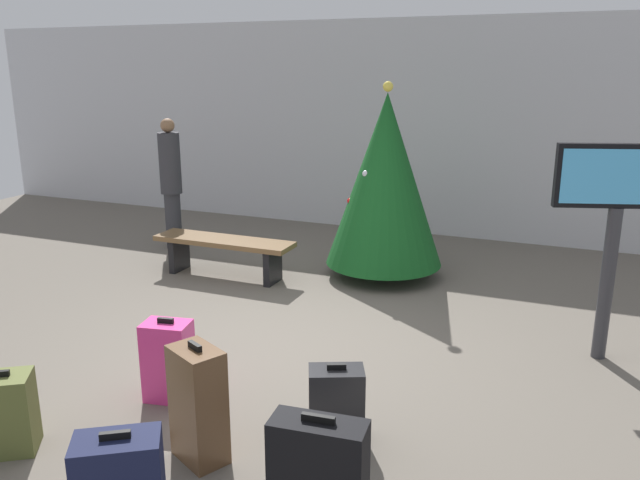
{
  "coord_description": "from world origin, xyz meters",
  "views": [
    {
      "loc": [
        2.41,
        -4.72,
        2.48
      ],
      "look_at": [
        0.18,
        0.66,
        0.9
      ],
      "focal_mm": 35.6,
      "sensor_mm": 36.0,
      "label": 1
    }
  ],
  "objects_px": {
    "suitcase_2": "(168,361)",
    "suitcase_5": "(5,414)",
    "holiday_tree": "(385,180)",
    "flight_info_kiosk": "(616,208)",
    "suitcase_3": "(198,405)",
    "waiting_bench": "(224,248)",
    "suitcase_4": "(336,405)",
    "traveller_0": "(171,180)"
  },
  "relations": [
    {
      "from": "suitcase_4",
      "to": "suitcase_5",
      "type": "bearing_deg",
      "value": -154.22
    },
    {
      "from": "waiting_bench",
      "to": "suitcase_2",
      "type": "distance_m",
      "value": 2.98
    },
    {
      "from": "suitcase_2",
      "to": "suitcase_5",
      "type": "xyz_separation_m",
      "value": [
        -0.59,
        -1.0,
        -0.04
      ]
    },
    {
      "from": "traveller_0",
      "to": "holiday_tree",
      "type": "bearing_deg",
      "value": -1.95
    },
    {
      "from": "flight_info_kiosk",
      "to": "traveller_0",
      "type": "distance_m",
      "value": 5.79
    },
    {
      "from": "suitcase_3",
      "to": "flight_info_kiosk",
      "type": "bearing_deg",
      "value": 47.41
    },
    {
      "from": "waiting_bench",
      "to": "suitcase_4",
      "type": "distance_m",
      "value": 3.78
    },
    {
      "from": "waiting_bench",
      "to": "suitcase_5",
      "type": "distance_m",
      "value": 3.79
    },
    {
      "from": "holiday_tree",
      "to": "suitcase_5",
      "type": "bearing_deg",
      "value": -105.34
    },
    {
      "from": "traveller_0",
      "to": "suitcase_3",
      "type": "distance_m",
      "value": 5.27
    },
    {
      "from": "traveller_0",
      "to": "suitcase_5",
      "type": "relative_size",
      "value": 3.12
    },
    {
      "from": "flight_info_kiosk",
      "to": "suitcase_3",
      "type": "relative_size",
      "value": 2.3
    },
    {
      "from": "suitcase_2",
      "to": "flight_info_kiosk",
      "type": "bearing_deg",
      "value": 33.77
    },
    {
      "from": "traveller_0",
      "to": "waiting_bench",
      "type": "bearing_deg",
      "value": -32.78
    },
    {
      "from": "holiday_tree",
      "to": "suitcase_2",
      "type": "bearing_deg",
      "value": -100.45
    },
    {
      "from": "traveller_0",
      "to": "suitcase_3",
      "type": "height_order",
      "value": "traveller_0"
    },
    {
      "from": "waiting_bench",
      "to": "suitcase_5",
      "type": "height_order",
      "value": "suitcase_5"
    },
    {
      "from": "holiday_tree",
      "to": "suitcase_4",
      "type": "relative_size",
      "value": 4.09
    },
    {
      "from": "holiday_tree",
      "to": "traveller_0",
      "type": "xyz_separation_m",
      "value": [
        -3.13,
        0.11,
        -0.22
      ]
    },
    {
      "from": "suitcase_2",
      "to": "suitcase_3",
      "type": "relative_size",
      "value": 0.81
    },
    {
      "from": "traveller_0",
      "to": "suitcase_2",
      "type": "bearing_deg",
      "value": -55.47
    },
    {
      "from": "suitcase_2",
      "to": "suitcase_3",
      "type": "distance_m",
      "value": 0.88
    },
    {
      "from": "waiting_bench",
      "to": "suitcase_4",
      "type": "relative_size",
      "value": 3.08
    },
    {
      "from": "suitcase_2",
      "to": "suitcase_5",
      "type": "bearing_deg",
      "value": -120.52
    },
    {
      "from": "suitcase_4",
      "to": "traveller_0",
      "type": "bearing_deg",
      "value": 136.73
    },
    {
      "from": "suitcase_2",
      "to": "holiday_tree",
      "type": "bearing_deg",
      "value": 79.55
    },
    {
      "from": "flight_info_kiosk",
      "to": "suitcase_5",
      "type": "bearing_deg",
      "value": -140.19
    },
    {
      "from": "holiday_tree",
      "to": "suitcase_3",
      "type": "bearing_deg",
      "value": -89.94
    },
    {
      "from": "traveller_0",
      "to": "suitcase_3",
      "type": "bearing_deg",
      "value": -53.21
    },
    {
      "from": "suitcase_2",
      "to": "suitcase_5",
      "type": "height_order",
      "value": "suitcase_2"
    },
    {
      "from": "suitcase_3",
      "to": "suitcase_4",
      "type": "relative_size",
      "value": 1.44
    },
    {
      "from": "flight_info_kiosk",
      "to": "suitcase_4",
      "type": "xyz_separation_m",
      "value": [
        -1.69,
        -2.1,
        -1.09
      ]
    },
    {
      "from": "waiting_bench",
      "to": "traveller_0",
      "type": "xyz_separation_m",
      "value": [
        -1.34,
        0.86,
        0.61
      ]
    },
    {
      "from": "suitcase_2",
      "to": "suitcase_5",
      "type": "distance_m",
      "value": 1.16
    },
    {
      "from": "waiting_bench",
      "to": "suitcase_5",
      "type": "xyz_separation_m",
      "value": [
        0.56,
        -3.75,
        -0.1
      ]
    },
    {
      "from": "flight_info_kiosk",
      "to": "waiting_bench",
      "type": "xyz_separation_m",
      "value": [
        -4.23,
        0.69,
        -0.99
      ]
    },
    {
      "from": "flight_info_kiosk",
      "to": "suitcase_4",
      "type": "relative_size",
      "value": 3.31
    },
    {
      "from": "suitcase_3",
      "to": "waiting_bench",
      "type": "bearing_deg",
      "value": 118.35
    },
    {
      "from": "holiday_tree",
      "to": "suitcase_3",
      "type": "distance_m",
      "value": 4.17
    },
    {
      "from": "flight_info_kiosk",
      "to": "suitcase_4",
      "type": "bearing_deg",
      "value": -128.74
    },
    {
      "from": "traveller_0",
      "to": "suitcase_5",
      "type": "bearing_deg",
      "value": -67.63
    },
    {
      "from": "holiday_tree",
      "to": "suitcase_4",
      "type": "height_order",
      "value": "holiday_tree"
    }
  ]
}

